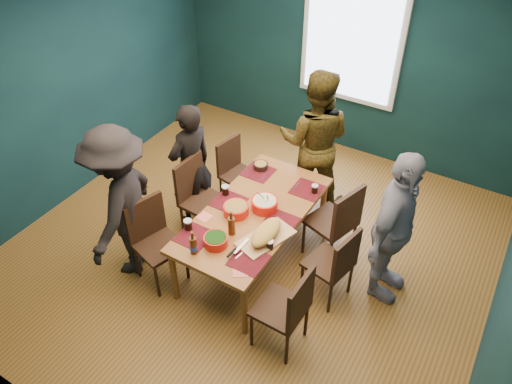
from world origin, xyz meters
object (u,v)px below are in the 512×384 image
chair_left_far (235,168)px  person_far_left (191,166)px  chair_right_near (289,306)px  person_back (315,141)px  person_near_left (121,204)px  chair_right_far (338,219)px  cutting_board (266,234)px  dining_table (254,217)px  chair_left_near (153,235)px  bowl_salad (236,209)px  bowl_dumpling (264,204)px  person_right (394,229)px  bowl_herbs (216,240)px  chair_right_mid (336,262)px  chair_left_mid (197,193)px

chair_left_far → person_far_left: person_far_left is taller
chair_right_near → person_back: 2.19m
person_near_left → person_far_left: bearing=154.8°
chair_right_far → cutting_board: bearing=-102.8°
dining_table → chair_left_near: (-0.79, -0.68, -0.09)m
dining_table → chair_left_near: bearing=-138.8°
chair_right_near → cutting_board: (-0.52, 0.48, 0.22)m
person_near_left → chair_left_far: bearing=148.9°
chair_right_far → person_far_left: bearing=-154.8°
person_near_left → cutting_board: 1.48m
bowl_salad → cutting_board: size_ratio=0.35×
bowl_salad → bowl_dumpling: (0.21, 0.22, 0.00)m
person_far_left → person_right: size_ratio=0.91×
person_right → bowl_herbs: bearing=126.8°
person_right → bowl_salad: (-1.48, -0.45, -0.08)m
chair_left_far → chair_right_near: (1.56, -1.54, 0.05)m
chair_right_mid → chair_left_far: bearing=166.5°
dining_table → chair_right_near: 1.13m
chair_left_far → chair_right_mid: 1.88m
person_far_left → person_back: size_ratio=0.87×
dining_table → person_right: person_right is taller
chair_left_near → bowl_dumpling: bearing=59.3°
dining_table → cutting_board: 0.44m
chair_right_far → person_back: size_ratio=0.56×
cutting_board → person_far_left: bearing=175.6°
bowl_salad → chair_right_mid: bearing=4.0°
chair_left_mid → person_back: 1.49m
chair_left_near → cutting_board: chair_left_near is taller
person_back → bowl_salad: bearing=63.6°
chair_left_far → person_near_left: person_near_left is taller
person_right → cutting_board: 1.21m
bowl_herbs → person_right: bearing=33.1°
chair_right_mid → chair_right_near: chair_right_near is taller
person_near_left → cutting_board: (1.41, 0.44, -0.09)m
bowl_salad → dining_table: bearing=39.1°
cutting_board → person_right: bearing=48.5°
person_back → person_near_left: person_back is taller
chair_right_far → person_near_left: 2.22m
chair_right_mid → person_back: bearing=136.3°
person_right → bowl_dumpling: size_ratio=6.20×
chair_left_far → chair_right_mid: (1.69, -0.81, 0.02)m
bowl_salad → cutting_board: (0.45, -0.17, 0.01)m
chair_right_far → chair_right_mid: size_ratio=1.10×
chair_left_near → person_back: 2.15m
chair_left_mid → bowl_salad: bearing=-13.4°
dining_table → chair_right_far: (0.74, 0.47, -0.06)m
bowl_salad → bowl_dumpling: 0.30m
chair_left_mid → chair_right_mid: (1.74, -0.13, -0.04)m
dining_table → chair_right_mid: size_ratio=2.07×
dining_table → cutting_board: (0.30, -0.28, 0.14)m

